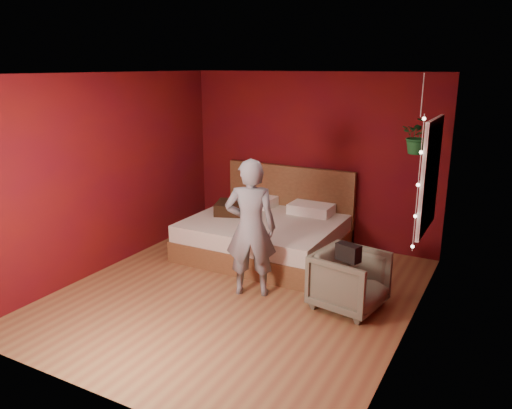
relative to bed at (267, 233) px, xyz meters
name	(u,v)px	position (x,y,z in m)	size (l,w,h in m)	color
floor	(238,293)	(0.32, -1.40, -0.30)	(4.50, 4.50, 0.00)	brown
room_walls	(237,157)	(0.32, -1.40, 1.37)	(4.04, 4.54, 2.62)	#580E09
window	(430,175)	(2.28, -0.50, 1.20)	(0.05, 0.97, 1.27)	white
fairy_lights	(418,185)	(2.26, -1.02, 1.20)	(0.04, 0.04, 1.45)	silver
bed	(267,233)	(0.00, 0.00, 0.00)	(2.13, 1.81, 1.17)	brown
person	(251,228)	(0.45, -1.32, 0.53)	(0.61, 0.40, 1.67)	slate
armchair	(349,280)	(1.62, -1.12, 0.03)	(0.72, 0.74, 0.67)	#5D5C49
handbag	(348,252)	(1.67, -1.37, 0.46)	(0.26, 0.13, 0.19)	black
throw_pillow	(233,208)	(-0.57, -0.03, 0.31)	(0.49, 0.49, 0.17)	#301D10
hanging_plant	(419,136)	(2.03, 0.01, 1.56)	(0.47, 0.42, 0.96)	silver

